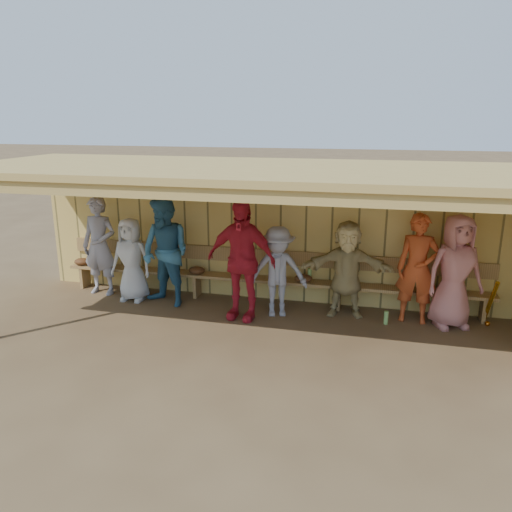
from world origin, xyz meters
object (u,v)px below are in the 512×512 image
(player_b, at_px, (131,260))
(player_e, at_px, (278,272))
(player_d, at_px, (241,260))
(player_a, at_px, (100,246))
(bench, at_px, (266,273))
(player_h, at_px, (455,272))
(player_c, at_px, (166,252))
(player_f, at_px, (347,269))
(player_g, at_px, (417,269))

(player_b, height_order, player_e, player_e)
(player_d, height_order, player_e, player_d)
(player_a, relative_size, player_d, 0.93)
(player_d, xyz_separation_m, bench, (0.23, 0.83, -0.46))
(player_e, xyz_separation_m, player_h, (2.75, 0.21, 0.14))
(bench, bearing_deg, player_e, -61.35)
(player_c, relative_size, player_h, 1.06)
(player_e, height_order, player_h, player_h)
(player_b, height_order, player_f, player_f)
(player_a, distance_m, player_e, 3.40)
(player_f, distance_m, bench, 1.48)
(player_d, xyz_separation_m, player_h, (3.30, 0.46, -0.09))
(player_f, xyz_separation_m, bench, (-1.42, 0.32, -0.27))
(player_f, bearing_deg, player_e, -171.55)
(player_c, xyz_separation_m, player_e, (1.97, -0.02, -0.20))
(player_d, bearing_deg, player_a, 176.60)
(player_h, xyz_separation_m, bench, (-3.07, 0.37, -0.37))
(player_f, relative_size, player_g, 0.91)
(player_d, relative_size, player_g, 1.11)
(player_b, bearing_deg, player_c, -6.06)
(bench, bearing_deg, player_b, -168.27)
(player_a, height_order, player_g, player_a)
(player_c, bearing_deg, player_g, 23.76)
(player_f, height_order, bench, player_f)
(player_e, xyz_separation_m, player_f, (1.10, 0.27, 0.05))
(player_d, height_order, player_h, player_d)
(player_c, xyz_separation_m, bench, (1.65, 0.56, -0.42))
(player_a, distance_m, bench, 3.11)
(player_d, relative_size, player_e, 1.30)
(player_a, relative_size, bench, 0.24)
(player_a, xyz_separation_m, bench, (3.07, 0.31, -0.38))
(player_c, bearing_deg, player_b, -165.75)
(player_e, bearing_deg, player_d, -171.19)
(player_e, distance_m, player_h, 2.76)
(player_f, bearing_deg, player_d, -167.97)
(player_d, bearing_deg, bench, 81.43)
(player_b, xyz_separation_m, bench, (2.35, 0.49, -0.22))
(player_c, height_order, player_h, player_c)
(player_a, bearing_deg, player_h, 2.12)
(player_a, distance_m, player_b, 0.75)
(player_d, relative_size, player_h, 1.10)
(player_e, bearing_deg, bench, 103.41)
(bench, bearing_deg, player_g, -6.92)
(player_h, bearing_deg, player_g, 152.57)
(player_d, distance_m, player_f, 1.74)
(player_d, bearing_deg, player_f, 24.30)
(player_f, bearing_deg, player_h, -7.31)
(player_b, relative_size, player_c, 0.79)
(player_a, distance_m, player_c, 1.44)
(player_b, distance_m, player_e, 2.67)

